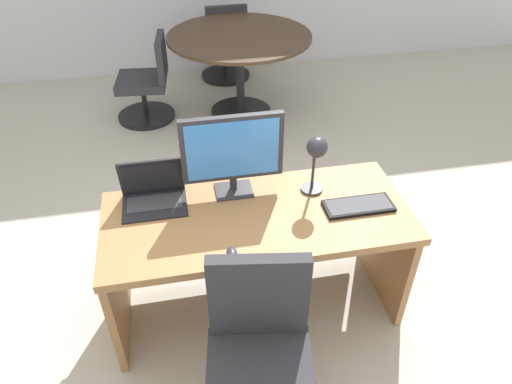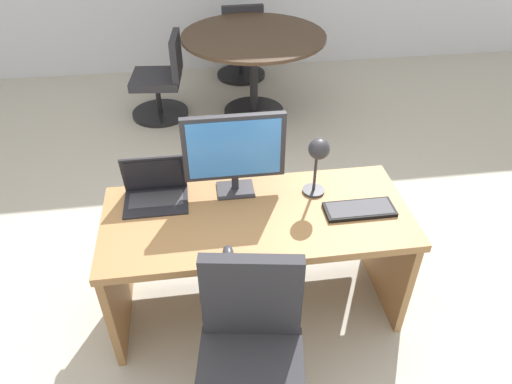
# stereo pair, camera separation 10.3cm
# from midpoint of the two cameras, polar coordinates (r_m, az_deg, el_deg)

# --- Properties ---
(ground) EXTENTS (12.00, 12.00, 0.00)m
(ground) POSITION_cam_midpoint_polar(r_m,az_deg,el_deg) (4.05, -2.15, 2.99)
(ground) COLOR #B7B2A3
(desk) EXTENTS (1.59, 0.69, 0.72)m
(desk) POSITION_cam_midpoint_polar(r_m,az_deg,el_deg) (2.59, 1.12, -5.53)
(desk) COLOR #9E7042
(desk) RESTS_ON ground
(monitor) EXTENTS (0.53, 0.16, 0.46)m
(monitor) POSITION_cam_midpoint_polar(r_m,az_deg,el_deg) (2.43, -1.45, 5.09)
(monitor) COLOR #2D2D33
(monitor) RESTS_ON desk
(laptop) EXTENTS (0.33, 0.25, 0.24)m
(laptop) POSITION_cam_midpoint_polar(r_m,az_deg,el_deg) (2.55, -11.01, 0.73)
(laptop) COLOR black
(laptop) RESTS_ON desk
(keyboard) EXTENTS (0.36, 0.15, 0.02)m
(keyboard) POSITION_cam_midpoint_polar(r_m,az_deg,el_deg) (2.51, 13.56, -2.08)
(keyboard) COLOR black
(keyboard) RESTS_ON desk
(mouse) EXTENTS (0.05, 0.09, 0.04)m
(mouse) POSITION_cam_midpoint_polar(r_m,az_deg,el_deg) (2.19, -2.05, -7.35)
(mouse) COLOR #2D2D33
(mouse) RESTS_ON desk
(desk_lamp) EXTENTS (0.12, 0.14, 0.35)m
(desk_lamp) POSITION_cam_midpoint_polar(r_m,az_deg,el_deg) (2.44, 8.73, 4.34)
(desk_lamp) COLOR #2D2D33
(desk_lamp) RESTS_ON desk
(office_chair) EXTENTS (0.56, 0.56, 0.93)m
(office_chair) POSITION_cam_midpoint_polar(r_m,az_deg,el_deg) (2.24, 0.79, -20.86)
(office_chair) COLOR black
(office_chair) RESTS_ON ground
(meeting_table) EXTENTS (1.34, 1.34, 0.81)m
(meeting_table) POSITION_cam_midpoint_polar(r_m,az_deg,el_deg) (4.63, 0.38, 16.28)
(meeting_table) COLOR black
(meeting_table) RESTS_ON ground
(meeting_chair_near) EXTENTS (0.56, 0.56, 0.81)m
(meeting_chair_near) POSITION_cam_midpoint_polar(r_m,az_deg,el_deg) (4.79, -10.66, 12.65)
(meeting_chair_near) COLOR black
(meeting_chair_near) RESTS_ON ground
(meeting_chair_far) EXTENTS (0.56, 0.56, 0.87)m
(meeting_chair_far) POSITION_cam_midpoint_polar(r_m,az_deg,el_deg) (5.53, -1.24, 16.99)
(meeting_chair_far) COLOR black
(meeting_chair_far) RESTS_ON ground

